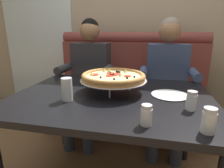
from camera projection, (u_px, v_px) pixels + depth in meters
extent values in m
cube|color=tan|center=(136.00, 11.00, 2.54)|extent=(6.00, 0.12, 2.80)
cube|color=white|center=(36.00, 13.00, 2.77)|extent=(1.10, 0.02, 2.80)
cube|color=brown|center=(127.00, 112.00, 2.21)|extent=(1.81, 0.60, 0.46)
cube|color=brown|center=(132.00, 68.00, 2.45)|extent=(1.81, 0.18, 0.65)
cylinder|color=brown|center=(133.00, 38.00, 2.34)|extent=(1.81, 0.14, 0.14)
cube|color=black|center=(111.00, 97.00, 1.29)|extent=(1.33, 0.98, 0.04)
cylinder|color=black|center=(63.00, 113.00, 1.91)|extent=(0.06, 0.06, 0.69)
cylinder|color=black|center=(187.00, 125.00, 1.67)|extent=(0.06, 0.06, 0.69)
cube|color=#2D3342|center=(85.00, 91.00, 1.97)|extent=(0.34, 0.40, 0.15)
cylinder|color=#2D3342|center=(68.00, 128.00, 1.84)|extent=(0.11, 0.11, 0.46)
cylinder|color=#2D3342|center=(88.00, 131.00, 1.80)|extent=(0.11, 0.11, 0.46)
cube|color=#2D2D33|center=(91.00, 68.00, 2.12)|extent=(0.40, 0.22, 0.56)
cylinder|color=#2D2D33|center=(64.00, 69.00, 1.95)|extent=(0.08, 0.28, 0.08)
cylinder|color=#2D2D33|center=(107.00, 71.00, 1.86)|extent=(0.08, 0.28, 0.08)
sphere|color=#997051|center=(90.00, 31.00, 1.99)|extent=(0.21, 0.21, 0.21)
sphere|color=black|center=(90.00, 27.00, 1.99)|extent=(0.19, 0.19, 0.19)
cube|color=#2D3342|center=(166.00, 97.00, 1.80)|extent=(0.34, 0.40, 0.15)
cylinder|color=#2D3342|center=(153.00, 138.00, 1.67)|extent=(0.11, 0.11, 0.46)
cylinder|color=#2D3342|center=(177.00, 141.00, 1.63)|extent=(0.11, 0.11, 0.46)
cube|color=#38476B|center=(167.00, 71.00, 1.95)|extent=(0.40, 0.22, 0.56)
cylinder|color=#38476B|center=(143.00, 72.00, 1.79)|extent=(0.08, 0.28, 0.08)
cylinder|color=#38476B|center=(195.00, 75.00, 1.69)|extent=(0.08, 0.28, 0.08)
sphere|color=#997051|center=(170.00, 31.00, 1.82)|extent=(0.21, 0.21, 0.21)
sphere|color=gray|center=(170.00, 27.00, 1.82)|extent=(0.19, 0.19, 0.19)
cylinder|color=silver|center=(110.00, 91.00, 1.22)|extent=(0.01, 0.01, 0.09)
cylinder|color=silver|center=(102.00, 83.00, 1.41)|extent=(0.01, 0.01, 0.09)
cylinder|color=silver|center=(130.00, 85.00, 1.37)|extent=(0.01, 0.01, 0.09)
torus|color=silver|center=(114.00, 81.00, 1.32)|extent=(0.25, 0.25, 0.01)
cylinder|color=silver|center=(114.00, 80.00, 1.32)|extent=(0.46, 0.46, 0.00)
cylinder|color=#B77F42|center=(114.00, 78.00, 1.32)|extent=(0.44, 0.44, 0.02)
torus|color=#B77F42|center=(114.00, 76.00, 1.31)|extent=(0.44, 0.44, 0.03)
cylinder|color=beige|center=(114.00, 76.00, 1.31)|extent=(0.38, 0.38, 0.01)
cylinder|color=red|center=(113.00, 75.00, 1.32)|extent=(0.06, 0.06, 0.01)
cylinder|color=red|center=(110.00, 73.00, 1.37)|extent=(0.05, 0.05, 0.01)
cylinder|color=red|center=(95.00, 75.00, 1.33)|extent=(0.06, 0.06, 0.01)
cylinder|color=red|center=(110.00, 76.00, 1.30)|extent=(0.06, 0.06, 0.01)
cylinder|color=red|center=(117.00, 74.00, 1.36)|extent=(0.05, 0.05, 0.01)
cylinder|color=red|center=(128.00, 76.00, 1.29)|extent=(0.05, 0.05, 0.01)
sphere|color=black|center=(125.00, 71.00, 1.43)|extent=(0.01, 0.01, 0.01)
sphere|color=black|center=(113.00, 74.00, 1.32)|extent=(0.01, 0.01, 0.01)
sphere|color=black|center=(134.00, 77.00, 1.25)|extent=(0.01, 0.01, 0.01)
sphere|color=black|center=(110.00, 73.00, 1.37)|extent=(0.01, 0.01, 0.01)
sphere|color=black|center=(119.00, 72.00, 1.39)|extent=(0.01, 0.01, 0.01)
sphere|color=black|center=(127.00, 78.00, 1.22)|extent=(0.01, 0.01, 0.01)
sphere|color=black|center=(101.00, 77.00, 1.24)|extent=(0.01, 0.01, 0.01)
sphere|color=black|center=(117.00, 71.00, 1.42)|extent=(0.01, 0.01, 0.01)
sphere|color=black|center=(118.00, 72.00, 1.41)|extent=(0.01, 0.01, 0.01)
sphere|color=black|center=(114.00, 79.00, 1.20)|extent=(0.01, 0.01, 0.01)
sphere|color=black|center=(117.00, 73.00, 1.37)|extent=(0.01, 0.01, 0.01)
cone|color=#CCC675|center=(92.00, 74.00, 1.31)|extent=(0.04, 0.04, 0.02)
cone|color=#CCC675|center=(126.00, 71.00, 1.41)|extent=(0.04, 0.04, 0.02)
cone|color=#CCC675|center=(109.00, 70.00, 1.43)|extent=(0.04, 0.04, 0.02)
cone|color=#CCC675|center=(104.00, 70.00, 1.44)|extent=(0.04, 0.04, 0.02)
cone|color=#CCC675|center=(120.00, 74.00, 1.29)|extent=(0.04, 0.04, 0.02)
cylinder|color=white|center=(209.00, 123.00, 0.80)|extent=(0.06, 0.06, 0.09)
cylinder|color=#A82D19|center=(208.00, 128.00, 0.81)|extent=(0.05, 0.05, 0.04)
cylinder|color=silver|center=(211.00, 110.00, 0.78)|extent=(0.05, 0.05, 0.02)
cylinder|color=white|center=(191.00, 102.00, 1.03)|extent=(0.06, 0.06, 0.09)
cylinder|color=#4C6633|center=(191.00, 105.00, 1.04)|extent=(0.05, 0.05, 0.05)
cylinder|color=silver|center=(192.00, 93.00, 1.02)|extent=(0.05, 0.05, 0.02)
cylinder|color=white|center=(146.00, 117.00, 0.87)|extent=(0.05, 0.05, 0.08)
cylinder|color=silver|center=(146.00, 120.00, 0.87)|extent=(0.05, 0.05, 0.05)
cylinder|color=silver|center=(147.00, 107.00, 0.85)|extent=(0.05, 0.05, 0.02)
cylinder|color=white|center=(170.00, 95.00, 1.27)|extent=(0.17, 0.17, 0.01)
cone|color=white|center=(170.00, 94.00, 1.27)|extent=(0.25, 0.25, 0.01)
cylinder|color=silver|center=(67.00, 89.00, 1.17)|extent=(0.07, 0.07, 0.14)
cylinder|color=#4C2814|center=(67.00, 94.00, 1.18)|extent=(0.06, 0.06, 0.09)
cylinder|color=black|center=(61.00, 80.00, 3.64)|extent=(0.02, 0.02, 0.44)
cylinder|color=black|center=(74.00, 79.00, 3.71)|extent=(0.02, 0.02, 0.44)
cylinder|color=black|center=(60.00, 77.00, 3.88)|extent=(0.02, 0.02, 0.44)
cylinder|color=black|center=(73.00, 76.00, 3.95)|extent=(0.02, 0.02, 0.44)
cylinder|color=black|center=(67.00, 67.00, 3.73)|extent=(0.40, 0.40, 0.02)
cube|color=black|center=(65.00, 56.00, 3.82)|extent=(0.29, 0.17, 0.42)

